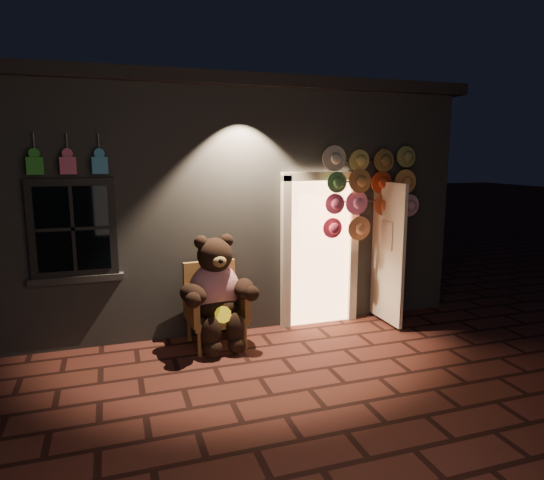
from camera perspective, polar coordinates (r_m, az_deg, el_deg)
name	(u,v)px	position (r m, az deg, el deg)	size (l,w,h in m)	color
ground	(260,378)	(5.55, -1.47, -15.89)	(60.00, 60.00, 0.00)	#532620
shop_building	(195,193)	(8.92, -9.06, 5.45)	(7.30, 5.95, 3.51)	slate
wicker_armchair	(214,304)	(6.35, -6.82, -7.48)	(0.77, 0.70, 1.05)	olive
teddy_bear	(217,292)	(6.17, -6.54, -6.11)	(1.04, 0.83, 1.44)	#B6132F
hat_rack	(369,189)	(7.00, 11.34, 5.85)	(1.44, 0.22, 2.54)	#59595E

